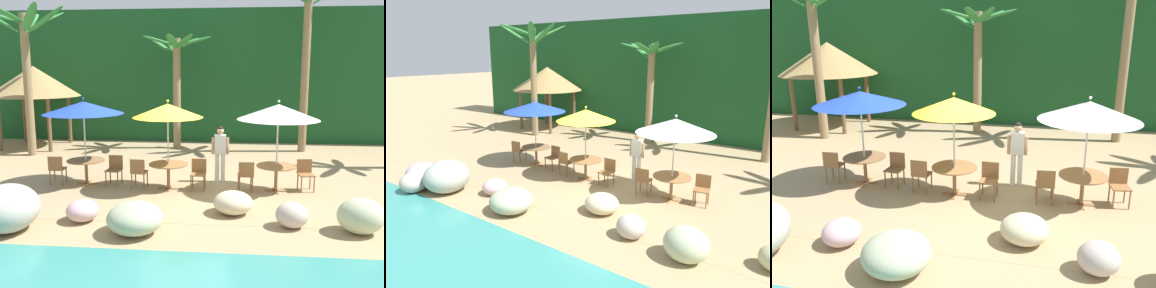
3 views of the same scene
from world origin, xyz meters
The scene contains 21 objects.
ground_plane centered at (0.00, 0.00, 0.00)m, with size 120.00×120.00×0.00m, color tan.
terrace_deck centered at (0.00, 0.00, 0.00)m, with size 18.00×5.20×0.01m.
foliage_backdrop centered at (0.00, 9.00, 3.00)m, with size 28.00×2.40×6.00m.
rock_seawall centered at (0.88, -2.96, 0.37)m, with size 17.05×3.18×1.01m.
umbrella_blue centered at (-3.03, 0.31, 2.28)m, with size 2.31×2.31×2.57m.
dining_table_blue centered at (-3.03, 0.31, 0.61)m, with size 1.10×1.10×0.74m.
chair_blue_seaward centered at (-2.17, 0.34, 0.51)m, with size 0.45×0.46×0.87m.
chair_blue_inland centered at (-3.87, 0.18, 0.51)m, with size 0.44×0.45×0.87m.
umbrella_yellow centered at (-0.54, 0.06, 2.24)m, with size 1.96×1.96×2.55m.
dining_table_yellow centered at (-0.54, 0.06, 0.61)m, with size 1.10×1.10×0.74m.
chair_yellow_seaward centered at (0.32, 0.11, 0.51)m, with size 0.44×0.44×0.87m.
chair_yellow_inland centered at (-1.39, 0.03, 0.51)m, with size 0.45×0.46×0.87m.
umbrella_white centered at (2.48, 0.13, 2.23)m, with size 2.23×2.23×2.56m.
dining_table_white centered at (2.48, 0.13, 0.61)m, with size 1.10×1.10×0.74m.
chair_white_seaward centered at (3.31, 0.34, 0.51)m, with size 0.47×0.48×0.87m.
chair_white_inland centered at (1.64, -0.02, 0.51)m, with size 0.45×0.46×0.87m.
palm_tree_nearest centered at (-6.61, 4.16, 3.96)m, with size 3.50×3.55×5.68m.
palm_tree_second centered at (-1.12, 6.25, 3.33)m, with size 2.83×2.80×4.76m.
palm_tree_third centered at (4.10, 6.03, 4.57)m, with size 3.06×3.09×6.74m.
palapa_hut centered at (-7.27, 6.00, 2.82)m, with size 3.91×3.91×3.48m.
waiter_in_white centered at (0.89, 1.01, 0.99)m, with size 0.52×0.23×1.70m.
Camera 3 is at (1.58, -8.51, 3.89)m, focal length 36.10 mm.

